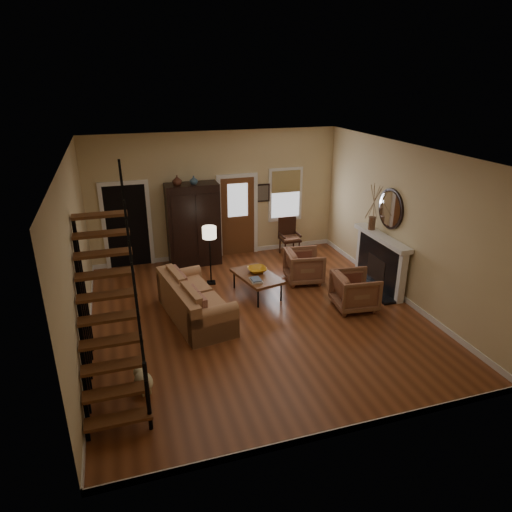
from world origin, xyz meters
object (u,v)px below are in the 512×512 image
object	(u,v)px
armchair_right	(304,266)
side_chair	(290,237)
sofa	(195,300)
armoire	(193,225)
coffee_table	(257,285)
armchair_left	(355,291)
floor_lamp	(210,256)

from	to	relation	value
armchair_right	side_chair	xyz separation A→B (m)	(0.29, 1.68, 0.12)
sofa	side_chair	bearing A→B (deg)	31.15
sofa	armchair_right	xyz separation A→B (m)	(2.77, 0.98, -0.02)
armoire	coffee_table	distance (m)	2.56
sofa	coffee_table	world-z (taller)	sofa
sofa	armoire	bearing A→B (deg)	70.03
armchair_left	sofa	bearing A→B (deg)	86.43
side_chair	sofa	bearing A→B (deg)	-138.90
sofa	coffee_table	distance (m)	1.64
sofa	armchair_right	size ratio (longest dim) A/B	2.55
sofa	floor_lamp	size ratio (longest dim) A/B	1.54
sofa	armchair_left	size ratio (longest dim) A/B	2.52
coffee_table	floor_lamp	size ratio (longest dim) A/B	0.89
armchair_left	side_chair	size ratio (longest dim) A/B	0.84
side_chair	armchair_right	bearing A→B (deg)	-99.80
armchair_left	floor_lamp	world-z (taller)	floor_lamp
coffee_table	floor_lamp	xyz separation A→B (m)	(-0.85, 0.88, 0.46)
armoire	floor_lamp	bearing A→B (deg)	-84.26
armchair_left	floor_lamp	size ratio (longest dim) A/B	0.61
coffee_table	floor_lamp	distance (m)	1.31
sofa	armchair_left	bearing A→B (deg)	-19.62
sofa	side_chair	size ratio (longest dim) A/B	2.12
floor_lamp	armchair_right	bearing A→B (deg)	-14.36
armoire	sofa	bearing A→B (deg)	-100.02
armchair_left	side_chair	xyz separation A→B (m)	(-0.20, 3.22, 0.12)
sofa	coffee_table	xyz separation A→B (m)	(1.50, 0.65, -0.16)
coffee_table	side_chair	xyz separation A→B (m)	(1.56, 2.02, 0.27)
armoire	armchair_left	xyz separation A→B (m)	(2.75, -3.42, -0.66)
armoire	armchair_right	bearing A→B (deg)	-39.82
armoire	coffee_table	world-z (taller)	armoire
coffee_table	side_chair	world-z (taller)	side_chair
sofa	armchair_right	distance (m)	2.93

